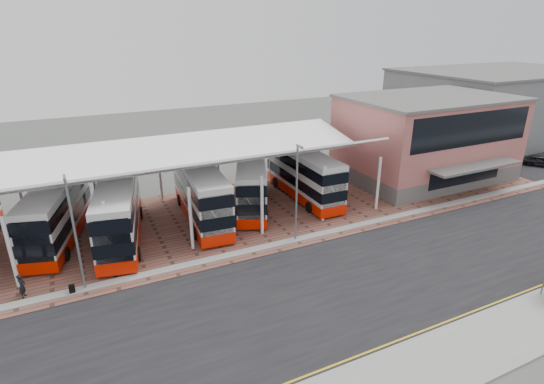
{
  "coord_description": "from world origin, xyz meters",
  "views": [
    {
      "loc": [
        -13.22,
        -20.73,
        16.34
      ],
      "look_at": [
        1.2,
        9.08,
        3.4
      ],
      "focal_mm": 28.0,
      "sensor_mm": 36.0,
      "label": 1
    }
  ],
  "objects_px": {
    "terminal": "(426,137)",
    "bus_3": "(201,193)",
    "bus_5": "(303,174)",
    "pedestrian": "(22,286)",
    "bus_2": "(119,212)",
    "carpark_car_a": "(540,161)",
    "bus_4": "(251,183)",
    "bus_1": "(57,213)"
  },
  "relations": [
    {
      "from": "bus_2",
      "to": "bus_3",
      "type": "height_order",
      "value": "bus_3"
    },
    {
      "from": "bus_3",
      "to": "bus_5",
      "type": "bearing_deg",
      "value": 7.91
    },
    {
      "from": "bus_1",
      "to": "bus_3",
      "type": "distance_m",
      "value": 11.65
    },
    {
      "from": "bus_1",
      "to": "pedestrian",
      "type": "distance_m",
      "value": 8.18
    },
    {
      "from": "carpark_car_a",
      "to": "bus_2",
      "type": "bearing_deg",
      "value": 141.9
    },
    {
      "from": "bus_3",
      "to": "carpark_car_a",
      "type": "distance_m",
      "value": 42.76
    },
    {
      "from": "bus_4",
      "to": "terminal",
      "type": "bearing_deg",
      "value": 21.85
    },
    {
      "from": "bus_2",
      "to": "bus_4",
      "type": "bearing_deg",
      "value": 19.38
    },
    {
      "from": "pedestrian",
      "to": "carpark_car_a",
      "type": "height_order",
      "value": "pedestrian"
    },
    {
      "from": "bus_4",
      "to": "bus_1",
      "type": "bearing_deg",
      "value": -158.13
    },
    {
      "from": "pedestrian",
      "to": "bus_3",
      "type": "bearing_deg",
      "value": -51.87
    },
    {
      "from": "bus_1",
      "to": "carpark_car_a",
      "type": "xyz_separation_m",
      "value": [
        54.2,
        -4.34,
        -1.66
      ]
    },
    {
      "from": "bus_2",
      "to": "carpark_car_a",
      "type": "distance_m",
      "value": 49.77
    },
    {
      "from": "bus_5",
      "to": "pedestrian",
      "type": "xyz_separation_m",
      "value": [
        -24.78,
        -7.24,
        -1.58
      ]
    },
    {
      "from": "pedestrian",
      "to": "carpark_car_a",
      "type": "bearing_deg",
      "value": -73.85
    },
    {
      "from": "bus_2",
      "to": "pedestrian",
      "type": "relative_size",
      "value": 7.39
    },
    {
      "from": "bus_2",
      "to": "carpark_car_a",
      "type": "relative_size",
      "value": 3.12
    },
    {
      "from": "bus_5",
      "to": "pedestrian",
      "type": "relative_size",
      "value": 7.12
    },
    {
      "from": "bus_2",
      "to": "bus_5",
      "type": "height_order",
      "value": "bus_2"
    },
    {
      "from": "terminal",
      "to": "bus_3",
      "type": "bearing_deg",
      "value": -179.21
    },
    {
      "from": "terminal",
      "to": "bus_5",
      "type": "relative_size",
      "value": 1.55
    },
    {
      "from": "bus_5",
      "to": "bus_1",
      "type": "bearing_deg",
      "value": -179.83
    },
    {
      "from": "carpark_car_a",
      "to": "terminal",
      "type": "bearing_deg",
      "value": 131.65
    },
    {
      "from": "terminal",
      "to": "carpark_car_a",
      "type": "distance_m",
      "value": 16.8
    },
    {
      "from": "carpark_car_a",
      "to": "bus_1",
      "type": "bearing_deg",
      "value": 139.86
    },
    {
      "from": "bus_1",
      "to": "bus_2",
      "type": "relative_size",
      "value": 0.96
    },
    {
      "from": "bus_2",
      "to": "bus_4",
      "type": "height_order",
      "value": "bus_2"
    },
    {
      "from": "terminal",
      "to": "carpark_car_a",
      "type": "relative_size",
      "value": 4.66
    },
    {
      "from": "bus_1",
      "to": "bus_5",
      "type": "bearing_deg",
      "value": 14.17
    },
    {
      "from": "bus_3",
      "to": "bus_1",
      "type": "bearing_deg",
      "value": 179.21
    },
    {
      "from": "pedestrian",
      "to": "carpark_car_a",
      "type": "relative_size",
      "value": 0.42
    },
    {
      "from": "pedestrian",
      "to": "bus_2",
      "type": "bearing_deg",
      "value": -38.11
    },
    {
      "from": "terminal",
      "to": "bus_4",
      "type": "distance_m",
      "value": 21.58
    },
    {
      "from": "bus_3",
      "to": "carpark_car_a",
      "type": "bearing_deg",
      "value": 0.2
    },
    {
      "from": "bus_3",
      "to": "pedestrian",
      "type": "bearing_deg",
      "value": -150.06
    },
    {
      "from": "bus_4",
      "to": "carpark_car_a",
      "type": "height_order",
      "value": "bus_4"
    },
    {
      "from": "bus_2",
      "to": "bus_4",
      "type": "distance_m",
      "value": 12.44
    },
    {
      "from": "bus_5",
      "to": "pedestrian",
      "type": "bearing_deg",
      "value": -162.39
    },
    {
      "from": "terminal",
      "to": "bus_3",
      "type": "relative_size",
      "value": 1.5
    },
    {
      "from": "bus_3",
      "to": "carpark_car_a",
      "type": "relative_size",
      "value": 3.11
    },
    {
      "from": "bus_1",
      "to": "bus_5",
      "type": "relative_size",
      "value": 0.99
    },
    {
      "from": "bus_5",
      "to": "bus_4",
      "type": "bearing_deg",
      "value": 179.9
    }
  ]
}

